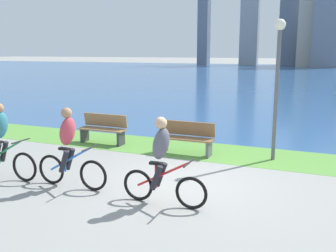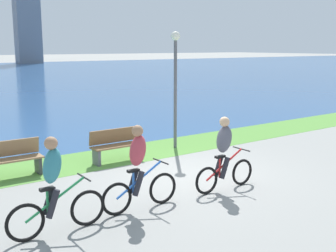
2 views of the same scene
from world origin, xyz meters
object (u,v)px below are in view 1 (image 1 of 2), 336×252
Objects in this scene: bench_far_along_path at (103,129)px; lamppost_tall at (278,69)px; bench_near_path at (187,138)px; cyclist_trailing at (69,148)px; cyclist_distant_rear at (2,142)px; cyclist_lead at (162,161)px.

lamppost_tall reaches higher than bench_far_along_path.
bench_near_path is 3.00m from lamppost_tall.
lamppost_tall is at bearing 8.84° from bench_near_path.
lamppost_tall is at bearing 1.78° from bench_far_along_path.
bench_far_along_path is (-1.44, 3.57, -0.39)m from cyclist_trailing.
lamppost_tall is at bearing 35.61° from cyclist_distant_rear.
lamppost_tall reaches higher than bench_near_path.
cyclist_trailing is 3.87m from bench_far_along_path.
cyclist_distant_rear reaches higher than cyclist_trailing.
cyclist_distant_rear is at bearing -94.21° from bench_far_along_path.
bench_near_path is (-0.77, 3.48, -0.38)m from cyclist_lead.
bench_near_path is 0.42× the size of lamppost_tall.
bench_near_path is at bearing 102.46° from cyclist_lead.
cyclist_trailing is 3.66m from bench_near_path.
cyclist_distant_rear reaches higher than cyclist_lead.
cyclist_trailing is at bearing -112.02° from bench_near_path.
bench_near_path is at bearing -171.16° from lamppost_tall.
cyclist_lead is 3.58m from bench_near_path.
cyclist_trailing is at bearing 3.45° from cyclist_distant_rear.
bench_far_along_path is at bearing -178.22° from lamppost_tall.
bench_far_along_path is at bearing 112.03° from cyclist_trailing.
bench_far_along_path is at bearing 85.79° from cyclist_distant_rear.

